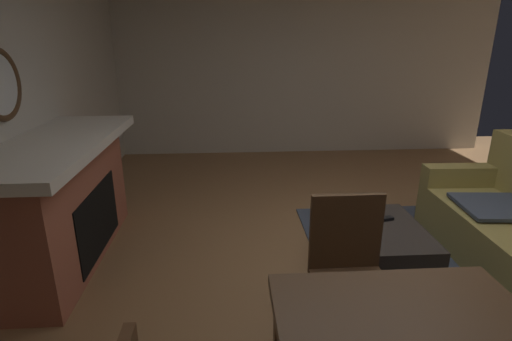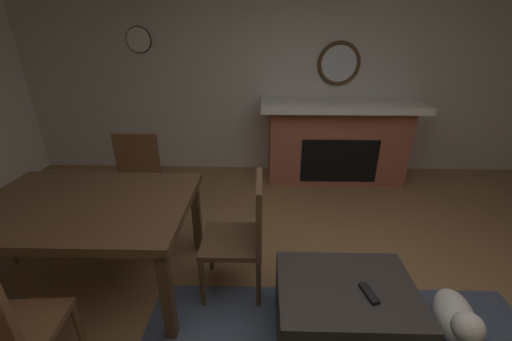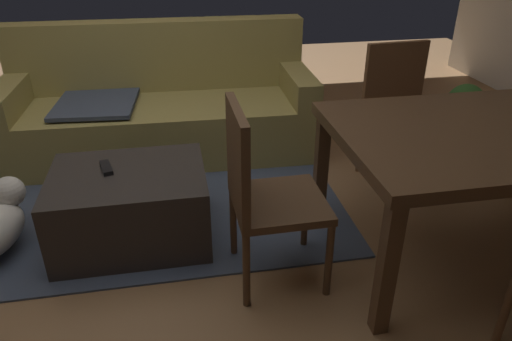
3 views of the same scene
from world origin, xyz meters
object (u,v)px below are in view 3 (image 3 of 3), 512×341
couch (161,109)px  dining_table (486,142)px  dining_chair_north (399,106)px  dining_chair_west (261,188)px  tv_remote (106,168)px  potted_plant (464,110)px  ottoman_coffee_table (131,207)px

couch → dining_table: bearing=-46.1°
dining_chair_north → dining_chair_west: same height
dining_table → dining_chair_west: dining_chair_west is taller
tv_remote → dining_chair_west: dining_chair_west is taller
tv_remote → potted_plant: 2.91m
ottoman_coffee_table → dining_table: dining_table is taller
ottoman_coffee_table → dining_table: bearing=-13.9°
ottoman_coffee_table → dining_chair_north: (1.79, 0.47, 0.31)m
ottoman_coffee_table → potted_plant: bearing=20.4°
dining_chair_west → potted_plant: (1.99, 1.43, -0.27)m
dining_chair_north → dining_chair_west: size_ratio=1.00×
couch → ottoman_coffee_table: size_ratio=2.76×
dining_table → dining_chair_north: size_ratio=1.61×
couch → tv_remote: bearing=-104.3°
dining_table → dining_chair_west: 1.15m
ottoman_coffee_table → tv_remote: 0.26m
couch → dining_table: size_ratio=1.54×
couch → tv_remote: couch is taller
tv_remote → dining_chair_west: 0.92m
couch → tv_remote: 1.21m
dining_chair_west → potted_plant: size_ratio=2.01×
dining_chair_north → dining_chair_west: (-1.13, -0.91, 0.00)m
ottoman_coffee_table → potted_plant: potted_plant is taller
couch → dining_chair_west: 1.74m
dining_chair_north → potted_plant: (0.86, 0.51, -0.27)m
couch → dining_table: (1.61, -1.67, 0.33)m
tv_remote → potted_plant: size_ratio=0.34×
tv_remote → potted_plant: (2.75, 0.92, -0.19)m
dining_table → dining_chair_west: bearing=-179.9°
dining_table → dining_chair_north: dining_chair_north is taller
dining_table → dining_chair_west: size_ratio=1.61×
tv_remote → potted_plant: potted_plant is taller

